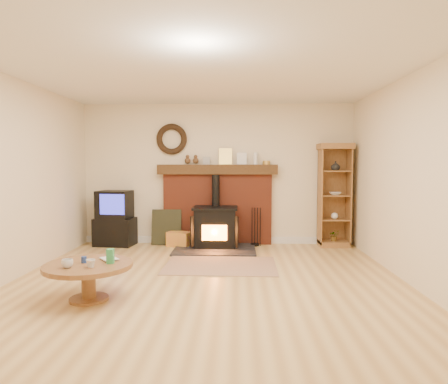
{
  "coord_description": "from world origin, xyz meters",
  "views": [
    {
      "loc": [
        0.37,
        -4.7,
        1.49
      ],
      "look_at": [
        0.18,
        1.0,
        1.09
      ],
      "focal_mm": 32.0,
      "sensor_mm": 36.0,
      "label": 1
    }
  ],
  "objects_px": {
    "wood_stove": "(215,228)",
    "tv_unit": "(115,219)",
    "coffee_table": "(88,270)",
    "curio_cabinet": "(334,195)"
  },
  "relations": [
    {
      "from": "wood_stove",
      "to": "tv_unit",
      "type": "height_order",
      "value": "wood_stove"
    },
    {
      "from": "tv_unit",
      "to": "coffee_table",
      "type": "relative_size",
      "value": 1.05
    },
    {
      "from": "curio_cabinet",
      "to": "coffee_table",
      "type": "xyz_separation_m",
      "value": [
        -3.37,
        -3.04,
        -0.6
      ]
    },
    {
      "from": "tv_unit",
      "to": "curio_cabinet",
      "type": "height_order",
      "value": "curio_cabinet"
    },
    {
      "from": "tv_unit",
      "to": "coffee_table",
      "type": "xyz_separation_m",
      "value": [
        0.62,
        -2.95,
        -0.15
      ]
    },
    {
      "from": "wood_stove",
      "to": "tv_unit",
      "type": "xyz_separation_m",
      "value": [
        -1.85,
        0.19,
        0.12
      ]
    },
    {
      "from": "curio_cabinet",
      "to": "coffee_table",
      "type": "height_order",
      "value": "curio_cabinet"
    },
    {
      "from": "curio_cabinet",
      "to": "tv_unit",
      "type": "bearing_deg",
      "value": -178.78
    },
    {
      "from": "wood_stove",
      "to": "curio_cabinet",
      "type": "distance_m",
      "value": 2.23
    },
    {
      "from": "tv_unit",
      "to": "wood_stove",
      "type": "bearing_deg",
      "value": -6.0
    }
  ]
}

